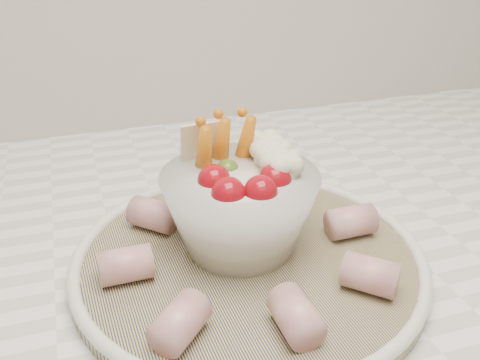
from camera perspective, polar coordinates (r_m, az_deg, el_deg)
name	(u,v)px	position (r m, az deg, el deg)	size (l,w,h in m)	color
serving_platter	(249,258)	(0.51, 0.95, -8.37)	(0.35, 0.35, 0.02)	navy
veggie_bowl	(241,204)	(0.50, 0.13, -2.63)	(0.15, 0.15, 0.12)	silver
cured_meat_rolls	(248,241)	(0.50, 0.85, -6.54)	(0.27, 0.27, 0.03)	#BA5562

